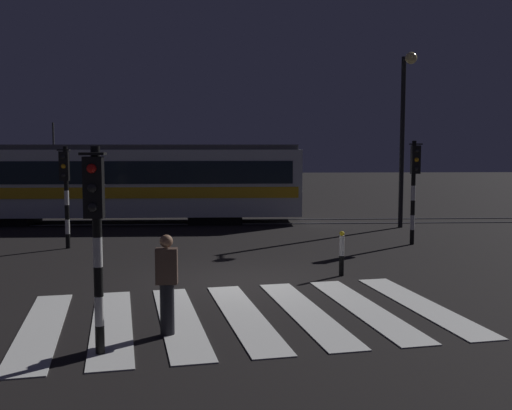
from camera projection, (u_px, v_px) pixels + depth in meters
The scene contains 11 objects.
ground_plane at pixel (240, 282), 14.24m from camera, with size 120.00×120.00×0.00m, color black.
rail_near at pixel (234, 224), 24.77m from camera, with size 80.00×0.12×0.03m, color #59595E.
rail_far at pixel (233, 220), 26.20m from camera, with size 80.00×0.12×0.03m, color #59595E.
crosswalk_zebra at pixel (244, 316), 11.35m from camera, with size 8.60×6.00×0.02m.
traffic_light_corner_far_left at pixel (65, 182), 18.65m from camera, with size 0.36×0.42×3.17m.
traffic_light_corner_far_right at pixel (414, 176), 19.39m from camera, with size 0.36×0.42×3.36m.
traffic_light_kerb_mid_left at pixel (96, 219), 8.97m from camera, with size 0.36×0.42×3.17m.
street_lamp_trackside_right at pixel (405, 118), 23.18m from camera, with size 0.44×1.21×6.64m.
tram at pixel (112, 181), 25.06m from camera, with size 15.71×2.58×4.15m.
pedestrian_waiting_at_kerb at pixel (167, 284), 10.12m from camera, with size 0.36×0.24×1.71m.
bollard_island_edge at pixel (342, 253), 14.84m from camera, with size 0.12×0.12×1.11m.
Camera 1 is at (-0.33, -14.00, 3.16)m, focal length 42.55 mm.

